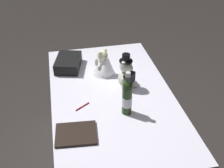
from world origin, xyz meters
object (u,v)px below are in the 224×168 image
object	(u,v)px
teddy_bear_groom	(127,75)
champagne_bottle	(127,97)
teddy_bear_bride	(104,64)
guestbook	(76,134)
gift_case_black	(68,63)
signing_pen	(83,106)

from	to	relation	value
teddy_bear_groom	champagne_bottle	world-z (taller)	champagne_bottle
teddy_bear_bride	champagne_bottle	xyz separation A→B (m)	(0.52, 0.06, 0.05)
guestbook	teddy_bear_bride	bearing A→B (deg)	160.38
gift_case_black	teddy_bear_bride	bearing A→B (deg)	60.92
teddy_bear_groom	teddy_bear_bride	bearing A→B (deg)	-148.21
teddy_bear_bride	champagne_bottle	bearing A→B (deg)	6.87
guestbook	teddy_bear_groom	bearing A→B (deg)	140.25
teddy_bear_bride	gift_case_black	size ratio (longest dim) A/B	0.72
teddy_bear_groom	guestbook	world-z (taller)	teddy_bear_groom
teddy_bear_bride	signing_pen	distance (m)	0.47
gift_case_black	guestbook	distance (m)	0.83
teddy_bear_bride	gift_case_black	distance (m)	0.34
signing_pen	guestbook	distance (m)	0.28
champagne_bottle	guestbook	distance (m)	0.42
champagne_bottle	guestbook	size ratio (longest dim) A/B	1.28
gift_case_black	guestbook	bearing A→B (deg)	-1.31
gift_case_black	champagne_bottle	bearing A→B (deg)	27.38
champagne_bottle	signing_pen	bearing A→B (deg)	-112.81
champagne_bottle	gift_case_black	distance (m)	0.77
gift_case_black	guestbook	size ratio (longest dim) A/B	1.23
teddy_bear_groom	champagne_bottle	xyz separation A→B (m)	(0.30, -0.07, 0.03)
signing_pen	gift_case_black	distance (m)	0.56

